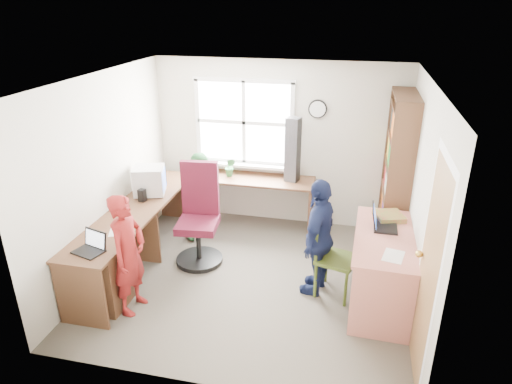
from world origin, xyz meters
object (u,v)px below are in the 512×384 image
wooden_chair (331,253)px  potted_plant (230,167)px  crt_monitor (149,181)px  person_navy (319,237)px  cd_tower (293,150)px  laptop_right (381,222)px  person_red (129,254)px  bookshelf (396,179)px  right_desk (384,254)px  l_desk (139,246)px  person_green (203,195)px  swivel_chair (199,220)px  laptop_left (91,246)px

wooden_chair → potted_plant: bearing=152.7°
crt_monitor → person_navy: person_navy is taller
cd_tower → person_navy: size_ratio=0.66×
laptop_right → person_red: 2.76m
bookshelf → person_navy: (-0.86, -1.22, -0.31)m
right_desk → person_red: bearing=-162.3°
person_navy → laptop_right: bearing=117.0°
right_desk → l_desk: bearing=-173.9°
bookshelf → crt_monitor: bookshelf is taller
right_desk → cd_tower: (-1.25, 1.54, 0.62)m
wooden_chair → person_red: person_red is taller
potted_plant → person_green: 0.61m
l_desk → laptop_right: size_ratio=8.39×
person_navy → l_desk: bearing=-70.6°
swivel_chair → laptop_left: size_ratio=3.63×
person_navy → crt_monitor: bearing=-91.7°
bookshelf → crt_monitor: bearing=-168.7°
person_green → person_navy: 1.97m
laptop_right → person_navy: bearing=105.0°
right_desk → laptop_left: size_ratio=4.03×
crt_monitor → laptop_left: 1.51m
wooden_chair → crt_monitor: crt_monitor is taller
potted_plant → laptop_right: bearing=-31.8°
swivel_chair → person_navy: person_navy is taller
right_desk → person_green: 2.63m
cd_tower → person_navy: bearing=-55.1°
laptop_right → cd_tower: 1.82m
swivel_chair → crt_monitor: size_ratio=2.76×
right_desk → laptop_right: (-0.05, 0.21, 0.28)m
cd_tower → person_red: cd_tower is taller
potted_plant → cd_tower: bearing=2.0°
wooden_chair → crt_monitor: bearing=-178.3°
l_desk → crt_monitor: crt_monitor is taller
right_desk → bookshelf: (0.15, 1.27, 0.41)m
bookshelf → swivel_chair: bookshelf is taller
potted_plant → person_navy: (1.44, -1.47, -0.20)m
laptop_right → cd_tower: size_ratio=0.38×
person_navy → person_green: bearing=-107.5°
bookshelf → swivel_chair: 2.60m
person_green → laptop_right: bearing=-81.0°
bookshelf → laptop_left: bookshelf is taller
l_desk → crt_monitor: 0.99m
wooden_chair → crt_monitor: (-2.45, 0.60, 0.42)m
l_desk → laptop_left: size_ratio=8.30×
right_desk → potted_plant: bearing=146.9°
swivel_chair → potted_plant: 1.15m
right_desk → person_red: (-2.63, -0.74, 0.09)m
cd_tower → person_red: bearing=-106.0°
laptop_left → potted_plant: 2.51m
crt_monitor → cd_tower: cd_tower is taller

